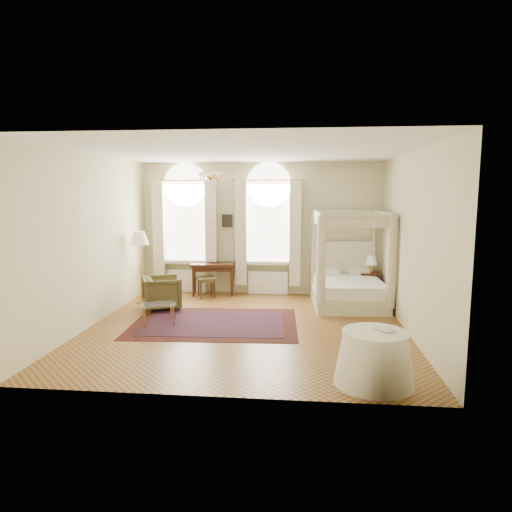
{
  "coord_description": "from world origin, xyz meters",
  "views": [
    {
      "loc": [
        1.04,
        -8.39,
        2.58
      ],
      "look_at": [
        0.15,
        0.4,
        1.33
      ],
      "focal_mm": 32.0,
      "sensor_mm": 36.0,
      "label": 1
    }
  ],
  "objects": [
    {
      "name": "book",
      "position": [
        2.09,
        -2.39,
        0.74
      ],
      "size": [
        0.29,
        0.3,
        0.02
      ],
      "primitive_type": "imported",
      "rotation": [
        0.0,
        0.0,
        0.65
      ],
      "color": "black",
      "rests_on": "side_table"
    },
    {
      "name": "writing_desk",
      "position": [
        -1.17,
        2.7,
        0.69
      ],
      "size": [
        1.14,
        0.69,
        0.81
      ],
      "color": "#3B1B10",
      "rests_on": "ground"
    },
    {
      "name": "laptop",
      "position": [
        -1.16,
        2.77,
        0.82
      ],
      "size": [
        0.37,
        0.29,
        0.03
      ],
      "primitive_type": "imported",
      "rotation": [
        0.0,
        0.0,
        3.44
      ],
      "color": "black",
      "rests_on": "writing_desk"
    },
    {
      "name": "canopy_bed",
      "position": [
        2.1,
        1.93,
        0.49
      ],
      "size": [
        1.74,
        2.08,
        2.14
      ],
      "color": "beige",
      "rests_on": "ground"
    },
    {
      "name": "window_right",
      "position": [
        0.2,
        2.87,
        1.49
      ],
      "size": [
        1.62,
        0.27,
        3.29
      ],
      "color": "white",
      "rests_on": "room_walls"
    },
    {
      "name": "side_table",
      "position": [
        2.03,
        -2.39,
        0.36
      ],
      "size": [
        1.07,
        1.07,
        0.73
      ],
      "color": "white",
      "rests_on": "ground"
    },
    {
      "name": "nightstand_lamp",
      "position": [
        2.73,
        2.8,
        0.89
      ],
      "size": [
        0.27,
        0.27,
        0.39
      ],
      "color": "#AE843A",
      "rests_on": "nightstand"
    },
    {
      "name": "chandelier",
      "position": [
        -0.9,
        1.2,
        2.91
      ],
      "size": [
        0.51,
        0.45,
        0.5
      ],
      "color": "#AE843A",
      "rests_on": "room_walls"
    },
    {
      "name": "armchair",
      "position": [
        -2.02,
        1.2,
        0.37
      ],
      "size": [
        1.05,
        1.04,
        0.73
      ],
      "primitive_type": "imported",
      "rotation": [
        0.0,
        0.0,
        1.98
      ],
      "color": "#413A1B",
      "rests_on": "ground"
    },
    {
      "name": "room_walls",
      "position": [
        0.0,
        0.0,
        1.98
      ],
      "size": [
        6.0,
        6.0,
        6.0
      ],
      "color": "beige",
      "rests_on": "ground"
    },
    {
      "name": "ground",
      "position": [
        0.0,
        0.0,
        0.0
      ],
      "size": [
        6.0,
        6.0,
        0.0
      ],
      "primitive_type": "plane",
      "color": "olive",
      "rests_on": "ground"
    },
    {
      "name": "window_left",
      "position": [
        -1.9,
        2.87,
        1.49
      ],
      "size": [
        1.62,
        0.27,
        3.29
      ],
      "color": "white",
      "rests_on": "room_walls"
    },
    {
      "name": "wall_pictures",
      "position": [
        0.09,
        2.97,
        1.89
      ],
      "size": [
        2.54,
        0.03,
        0.39
      ],
      "color": "black",
      "rests_on": "room_walls"
    },
    {
      "name": "oriental_rug",
      "position": [
        -0.65,
        0.2,
        0.01
      ],
      "size": [
        3.33,
        2.47,
        0.01
      ],
      "color": "#41170F",
      "rests_on": "ground"
    },
    {
      "name": "nightstand",
      "position": [
        2.7,
        2.7,
        0.32
      ],
      "size": [
        0.51,
        0.47,
        0.64
      ],
      "primitive_type": "cube",
      "rotation": [
        0.0,
        0.0,
        -0.16
      ],
      "color": "#3B1B10",
      "rests_on": "ground"
    },
    {
      "name": "floor_lamp",
      "position": [
        -2.7,
        1.76,
        1.43
      ],
      "size": [
        0.43,
        0.43,
        1.67
      ],
      "color": "#AE843A",
      "rests_on": "ground"
    },
    {
      "name": "stool",
      "position": [
        -1.28,
        2.38,
        0.42
      ],
      "size": [
        0.57,
        0.57,
        0.5
      ],
      "color": "#443A1D",
      "rests_on": "ground"
    },
    {
      "name": "coffee_table",
      "position": [
        -1.72,
        -0.02,
        0.38
      ],
      "size": [
        0.75,
        0.65,
        0.43
      ],
      "color": "silver",
      "rests_on": "ground"
    }
  ]
}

